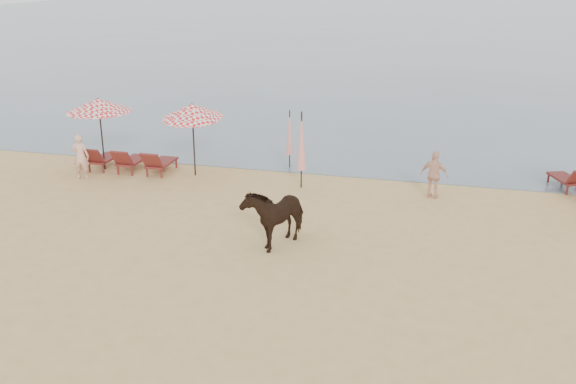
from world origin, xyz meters
name	(u,v)px	position (x,y,z in m)	size (l,w,h in m)	color
ground	(226,325)	(0.00, 0.00, 0.00)	(120.00, 120.00, 0.00)	tan
sea	(427,20)	(0.00, 80.00, 0.00)	(160.00, 140.00, 0.06)	#51606B
lounger_cluster_left	(130,160)	(-6.61, 8.73, 0.43)	(2.83, 1.67, 0.62)	maroon
umbrella_open_left_a	(99,105)	(-7.66, 8.83, 2.27)	(2.22, 2.22, 2.53)	black
umbrella_open_left_b	(192,111)	(-4.28, 8.93, 2.23)	(2.02, 2.06, 2.57)	black
umbrella_closed_left	(301,141)	(-0.48, 8.57, 1.53)	(0.30, 0.30, 2.50)	black
umbrella_closed_right	(290,133)	(-1.36, 10.53, 1.28)	(0.25, 0.25, 2.09)	black
cow	(275,214)	(-0.12, 4.13, 0.79)	(0.86, 1.88, 1.59)	black
beachgoer_left	(81,156)	(-7.82, 7.65, 0.77)	(0.56, 0.37, 1.54)	#DDA48A
beachgoer_right_b	(434,175)	(3.69, 8.64, 0.74)	(0.87, 0.36, 1.48)	#E1AA8C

